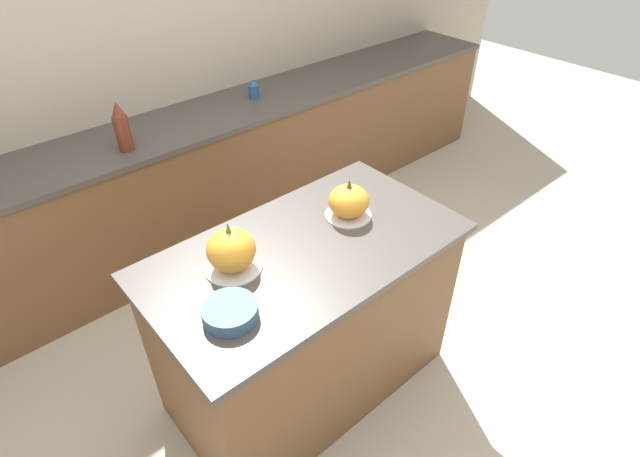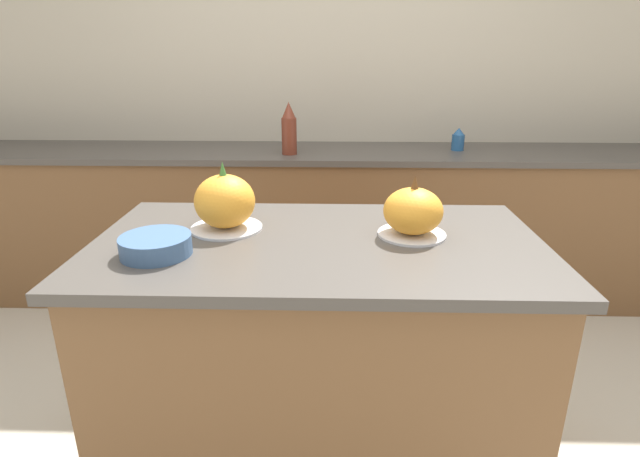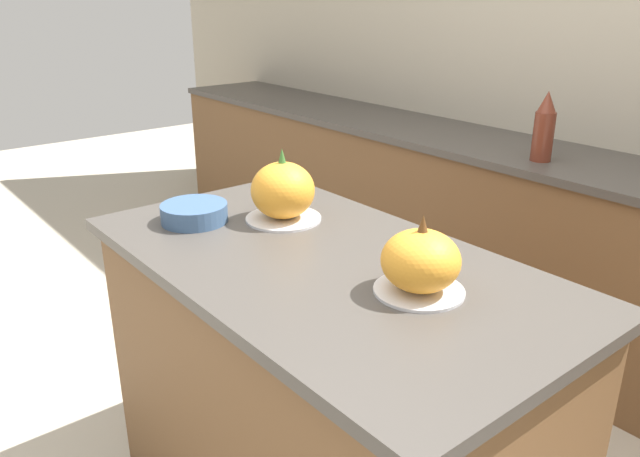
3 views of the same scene
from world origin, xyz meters
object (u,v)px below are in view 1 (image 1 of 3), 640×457
object	(u,v)px
pumpkin_cake_left	(231,251)
pumpkin_cake_right	(349,202)
mixing_bowl	(230,312)
bottle_short	(254,89)
bottle_tall	(122,127)

from	to	relation	value
pumpkin_cake_left	pumpkin_cake_right	xyz separation A→B (m)	(0.61, -0.04, -0.01)
pumpkin_cake_right	mixing_bowl	distance (m)	0.80
pumpkin_cake_left	bottle_short	xyz separation A→B (m)	(1.10, 1.41, -0.03)
pumpkin_cake_left	pumpkin_cake_right	distance (m)	0.62
pumpkin_cake_left	mixing_bowl	bearing A→B (deg)	-125.22
pumpkin_cake_right	bottle_tall	distance (m)	1.41
pumpkin_cake_right	mixing_bowl	bearing A→B (deg)	-166.61
bottle_tall	mixing_bowl	bearing A→B (deg)	-100.00
pumpkin_cake_right	bottle_tall	world-z (taller)	bottle_tall
pumpkin_cake_left	bottle_short	size ratio (longest dim) A/B	1.81
bottle_tall	bottle_short	distance (m)	1.00
bottle_tall	bottle_short	xyz separation A→B (m)	(0.99, 0.14, -0.08)
pumpkin_cake_left	bottle_short	world-z (taller)	pumpkin_cake_left
bottle_tall	bottle_short	world-z (taller)	bottle_tall
pumpkin_cake_right	bottle_short	bearing A→B (deg)	71.70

